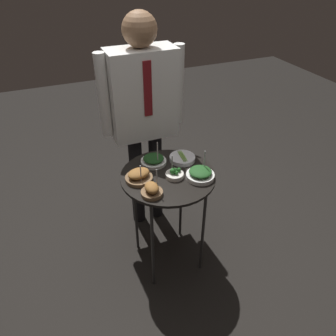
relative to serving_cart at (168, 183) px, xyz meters
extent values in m
plane|color=black|center=(0.00, 0.00, -0.69)|extent=(8.00, 8.00, 0.00)
cylinder|color=black|center=(0.00, 0.00, 0.06)|extent=(0.59, 0.59, 0.02)
cylinder|color=#2D2D2D|center=(0.18, -0.18, -0.32)|extent=(0.02, 0.02, 0.74)
cylinder|color=#2D2D2D|center=(-0.18, -0.18, -0.32)|extent=(0.02, 0.02, 0.74)
cylinder|color=#2D2D2D|center=(0.18, 0.18, -0.32)|extent=(0.02, 0.02, 0.74)
cylinder|color=#2D2D2D|center=(-0.18, 0.18, -0.32)|extent=(0.02, 0.02, 0.74)
cylinder|color=silver|center=(0.03, -0.04, 0.08)|extent=(0.11, 0.11, 0.03)
sphere|color=#236023|center=(0.06, -0.03, 0.11)|extent=(0.03, 0.03, 0.03)
sphere|color=#236023|center=(0.03, -0.03, 0.11)|extent=(0.03, 0.03, 0.03)
sphere|color=#236023|center=(0.02, -0.04, 0.11)|extent=(0.04, 0.04, 0.04)
sphere|color=#236023|center=(0.03, -0.05, 0.11)|extent=(0.03, 0.03, 0.03)
cylinder|color=#ADADB2|center=(0.02, -0.01, 0.14)|extent=(0.01, 0.01, 0.13)
cylinder|color=white|center=(0.17, -0.11, 0.08)|extent=(0.17, 0.17, 0.03)
ellipsoid|color=#1E4C1E|center=(0.17, -0.11, 0.12)|extent=(0.14, 0.14, 0.04)
cylinder|color=#ADADB2|center=(0.21, -0.08, 0.15)|extent=(0.01, 0.01, 0.16)
cylinder|color=brown|center=(-0.18, 0.02, 0.08)|extent=(0.17, 0.17, 0.02)
ellipsoid|color=#93602D|center=(-0.18, 0.02, 0.12)|extent=(0.16, 0.13, 0.05)
cylinder|color=#ADADB2|center=(-0.18, -0.03, 0.14)|extent=(0.01, 0.01, 0.13)
cylinder|color=white|center=(-0.04, 0.15, 0.08)|extent=(0.17, 0.17, 0.02)
ellipsoid|color=#194219|center=(-0.04, 0.15, 0.11)|extent=(0.13, 0.13, 0.03)
cylinder|color=#ADADB2|center=(-0.03, 0.11, 0.16)|extent=(0.01, 0.01, 0.18)
cylinder|color=brown|center=(-0.16, -0.14, 0.08)|extent=(0.13, 0.13, 0.02)
ellipsoid|color=#93602D|center=(-0.16, -0.14, 0.12)|extent=(0.08, 0.11, 0.05)
cylinder|color=#ADADB2|center=(-0.12, -0.14, 0.15)|extent=(0.01, 0.01, 0.16)
cylinder|color=silver|center=(0.15, 0.12, 0.08)|extent=(0.17, 0.17, 0.03)
ellipsoid|color=#7AA847|center=(0.16, 0.12, 0.10)|extent=(0.02, 0.14, 0.01)
ellipsoid|color=#7AA847|center=(0.15, 0.12, 0.10)|extent=(0.02, 0.14, 0.01)
ellipsoid|color=#7AA847|center=(0.14, 0.12, 0.10)|extent=(0.02, 0.14, 0.01)
cylinder|color=black|center=(-0.07, 0.48, -0.29)|extent=(0.10, 0.10, 0.80)
cylinder|color=black|center=(0.09, 0.48, -0.29)|extent=(0.10, 0.10, 0.80)
cube|color=white|center=(0.01, 0.48, 0.41)|extent=(0.45, 0.22, 0.60)
cube|color=maroon|center=(0.01, 0.36, 0.49)|extent=(0.05, 0.01, 0.36)
cylinder|color=white|center=(-0.25, 0.48, 0.44)|extent=(0.07, 0.07, 0.55)
cylinder|color=white|center=(0.27, 0.48, 0.44)|extent=(0.07, 0.07, 0.55)
sphere|color=#8C6647|center=(0.01, 0.48, 0.82)|extent=(0.22, 0.22, 0.22)
camera|label=1|loc=(-0.63, -1.52, 1.26)|focal=35.00mm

